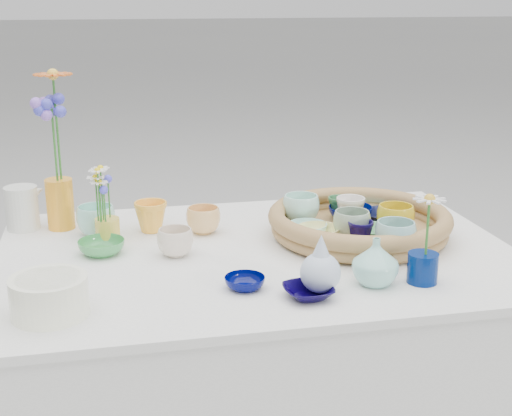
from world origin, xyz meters
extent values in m
imported|color=#010A51|center=(0.29, 0.14, 0.80)|extent=(0.12, 0.12, 0.04)
imported|color=black|center=(0.36, 0.12, 0.80)|extent=(0.14, 0.14, 0.03)
imported|color=gold|center=(0.36, 0.01, 0.82)|extent=(0.12, 0.12, 0.08)
imported|color=#50A469|center=(0.29, -0.01, 0.80)|extent=(0.13, 0.13, 0.03)
imported|color=#8EA78D|center=(0.24, -0.01, 0.82)|extent=(0.09, 0.09, 0.07)
imported|color=#B1EFE7|center=(0.14, 0.04, 0.80)|extent=(0.11, 0.11, 0.03)
imported|color=#B2EBDC|center=(0.15, 0.14, 0.82)|extent=(0.10, 0.10, 0.08)
imported|color=silver|center=(0.28, 0.11, 0.82)|extent=(0.10, 0.10, 0.07)
imported|color=#74BAE3|center=(0.37, 0.22, 0.79)|extent=(0.10, 0.10, 0.02)
imported|color=#0E083E|center=(0.24, -0.05, 0.81)|extent=(0.07, 0.07, 0.06)
imported|color=#F9E98F|center=(0.15, 0.00, 0.80)|extent=(0.12, 0.12, 0.03)
imported|color=#89BDBA|center=(0.31, -0.12, 0.82)|extent=(0.12, 0.12, 0.08)
imported|color=#347242|center=(0.27, 0.18, 0.81)|extent=(0.08, 0.08, 0.05)
imported|color=#FFB136|center=(-0.24, 0.21, 0.81)|extent=(0.10, 0.10, 0.08)
imported|color=#ECB46A|center=(-0.11, 0.17, 0.80)|extent=(0.10, 0.10, 0.07)
imported|color=#3D954C|center=(-0.38, 0.06, 0.78)|extent=(0.13, 0.13, 0.04)
imported|color=beige|center=(-0.20, 0.01, 0.80)|extent=(0.11, 0.11, 0.07)
imported|color=#000547|center=(-0.08, -0.22, 0.78)|extent=(0.10, 0.10, 0.03)
imported|color=#9CE2CF|center=(-0.39, 0.21, 0.80)|extent=(0.11, 0.11, 0.08)
imported|color=black|center=(0.04, -0.30, 0.78)|extent=(0.11, 0.11, 0.03)
imported|color=#8FD2C3|center=(0.20, -0.26, 0.82)|extent=(0.13, 0.13, 0.11)
cylinder|color=#001753|center=(0.31, -0.27, 0.80)|extent=(0.08, 0.08, 0.07)
cylinder|color=orange|center=(-0.48, 0.29, 0.83)|extent=(0.09, 0.09, 0.14)
cylinder|color=gold|center=(-0.36, 0.14, 0.80)|extent=(0.08, 0.08, 0.07)
camera|label=1|loc=(-0.35, -1.61, 1.37)|focal=50.00mm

